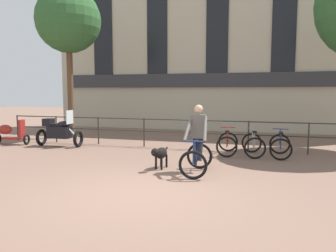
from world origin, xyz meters
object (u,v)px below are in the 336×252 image
object	(u,v)px
cyclist_with_bike	(197,142)
parked_bicycle_near_lamp	(227,143)
parked_motorcycle	(59,131)
parked_scooter	(11,133)
parked_bicycle_mid_right	(280,146)
dog	(160,154)
parked_bicycle_mid_left	(253,144)

from	to	relation	value
cyclist_with_bike	parked_bicycle_near_lamp	bearing A→B (deg)	76.82
parked_bicycle_near_lamp	parked_motorcycle	bearing A→B (deg)	-2.05
parked_bicycle_near_lamp	parked_scooter	world-z (taller)	parked_scooter
cyclist_with_bike	parked_bicycle_mid_right	bearing A→B (deg)	48.39
dog	parked_motorcycle	xyz separation A→B (m)	(-4.68, 2.35, 0.15)
dog	parked_scooter	distance (m)	7.08
parked_motorcycle	parked_bicycle_near_lamp	size ratio (longest dim) A/B	1.46
parked_scooter	parked_bicycle_near_lamp	bearing A→B (deg)	-96.27
parked_bicycle_mid_left	parked_scooter	size ratio (longest dim) A/B	0.89
dog	parked_bicycle_mid_right	bearing A→B (deg)	46.46
cyclist_with_bike	parked_bicycle_mid_right	size ratio (longest dim) A/B	1.52
parked_bicycle_near_lamp	parked_scooter	distance (m)	8.22
parked_motorcycle	parked_bicycle_near_lamp	bearing A→B (deg)	-90.20
parked_motorcycle	parked_scooter	distance (m)	2.06
parked_bicycle_mid_right	cyclist_with_bike	bearing A→B (deg)	52.22
dog	parked_scooter	size ratio (longest dim) A/B	0.69
parked_bicycle_mid_left	parked_bicycle_mid_right	size ratio (longest dim) A/B	1.06
parked_bicycle_near_lamp	parked_scooter	size ratio (longest dim) A/B	0.87
cyclist_with_bike	parked_motorcycle	bearing A→B (deg)	153.82
parked_motorcycle	parked_bicycle_mid_right	world-z (taller)	parked_motorcycle
parked_motorcycle	parked_bicycle_mid_right	xyz separation A→B (m)	(7.78, 0.19, -0.20)
parked_bicycle_mid_right	parked_bicycle_mid_left	bearing A→B (deg)	0.81
parked_motorcycle	parked_scooter	bearing A→B (deg)	92.00
parked_motorcycle	parked_bicycle_mid_left	xyz separation A→B (m)	(6.97, 0.19, -0.20)
parked_bicycle_mid_right	parked_scooter	distance (m)	9.84
parked_bicycle_near_lamp	cyclist_with_bike	bearing A→B (deg)	76.01
cyclist_with_bike	parked_motorcycle	xyz separation A→B (m)	(-5.69, 2.43, -0.20)
cyclist_with_bike	parked_scooter	world-z (taller)	cyclist_with_bike
cyclist_with_bike	parked_bicycle_mid_right	distance (m)	3.38
dog	parked_scooter	bearing A→B (deg)	169.05
cyclist_with_bike	parked_bicycle_mid_right	world-z (taller)	cyclist_with_bike
parked_bicycle_mid_left	parked_scooter	xyz separation A→B (m)	(-9.02, -0.33, 0.10)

